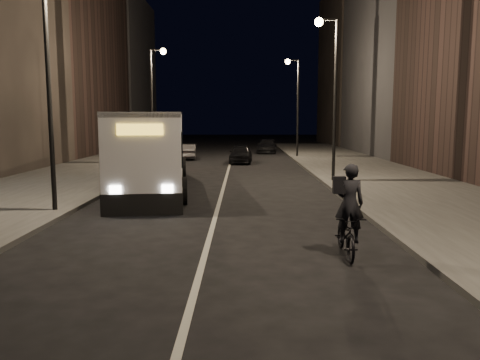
{
  "coord_description": "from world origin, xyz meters",
  "views": [
    {
      "loc": [
        0.91,
        -11.94,
        3.26
      ],
      "look_at": [
        0.84,
        1.66,
        1.5
      ],
      "focal_mm": 35.0,
      "sensor_mm": 36.0,
      "label": 1
    }
  ],
  "objects_px": {
    "city_bus": "(153,148)",
    "streetlight_right_far": "(295,94)",
    "cyclist_on_bicycle": "(347,226)",
    "car_near": "(241,154)",
    "streetlight_left_far": "(155,90)",
    "car_mid": "(188,152)",
    "streetlight_left_near": "(55,56)",
    "streetlight_right_mid": "(330,77)",
    "car_far": "(267,146)"
  },
  "relations": [
    {
      "from": "cyclist_on_bicycle",
      "to": "city_bus",
      "type": "bearing_deg",
      "value": 122.67
    },
    {
      "from": "streetlight_right_far",
      "to": "car_far",
      "type": "xyz_separation_m",
      "value": [
        -1.98,
        6.16,
        -4.69
      ]
    },
    {
      "from": "streetlight_right_mid",
      "to": "streetlight_left_far",
      "type": "distance_m",
      "value": 14.62
    },
    {
      "from": "city_bus",
      "to": "car_mid",
      "type": "xyz_separation_m",
      "value": [
        -0.28,
        16.43,
        -1.3
      ]
    },
    {
      "from": "streetlight_left_near",
      "to": "car_near",
      "type": "height_order",
      "value": "streetlight_left_near"
    },
    {
      "from": "streetlight_right_mid",
      "to": "city_bus",
      "type": "height_order",
      "value": "streetlight_right_mid"
    },
    {
      "from": "streetlight_left_far",
      "to": "cyclist_on_bicycle",
      "type": "height_order",
      "value": "streetlight_left_far"
    },
    {
      "from": "streetlight_right_far",
      "to": "car_mid",
      "type": "bearing_deg",
      "value": -170.96
    },
    {
      "from": "car_near",
      "to": "car_mid",
      "type": "distance_m",
      "value": 5.47
    },
    {
      "from": "streetlight_right_far",
      "to": "car_mid",
      "type": "xyz_separation_m",
      "value": [
        -8.93,
        -1.42,
        -4.74
      ]
    },
    {
      "from": "cyclist_on_bicycle",
      "to": "streetlight_left_far",
      "type": "bearing_deg",
      "value": 112.4
    },
    {
      "from": "streetlight_left_far",
      "to": "streetlight_right_mid",
      "type": "bearing_deg",
      "value": -43.16
    },
    {
      "from": "streetlight_left_far",
      "to": "car_near",
      "type": "distance_m",
      "value": 7.82
    },
    {
      "from": "car_mid",
      "to": "cyclist_on_bicycle",
      "type": "bearing_deg",
      "value": 99.14
    },
    {
      "from": "streetlight_right_far",
      "to": "cyclist_on_bicycle",
      "type": "relative_size",
      "value": 3.6
    },
    {
      "from": "streetlight_left_near",
      "to": "car_mid",
      "type": "bearing_deg",
      "value": 85.61
    },
    {
      "from": "streetlight_left_far",
      "to": "car_near",
      "type": "xyz_separation_m",
      "value": [
        6.13,
        1.33,
        -4.67
      ]
    },
    {
      "from": "city_bus",
      "to": "car_mid",
      "type": "distance_m",
      "value": 16.48
    },
    {
      "from": "car_mid",
      "to": "car_far",
      "type": "relative_size",
      "value": 0.82
    },
    {
      "from": "cyclist_on_bicycle",
      "to": "streetlight_left_near",
      "type": "bearing_deg",
      "value": 151.72
    },
    {
      "from": "cyclist_on_bicycle",
      "to": "car_far",
      "type": "relative_size",
      "value": 0.49
    },
    {
      "from": "streetlight_right_mid",
      "to": "streetlight_left_near",
      "type": "xyz_separation_m",
      "value": [
        -10.66,
        -8.0,
        0.0
      ]
    },
    {
      "from": "city_bus",
      "to": "car_far",
      "type": "height_order",
      "value": "city_bus"
    },
    {
      "from": "streetlight_left_near",
      "to": "cyclist_on_bicycle",
      "type": "distance_m",
      "value": 11.09
    },
    {
      "from": "streetlight_left_far",
      "to": "city_bus",
      "type": "relative_size",
      "value": 0.61
    },
    {
      "from": "city_bus",
      "to": "streetlight_right_far",
      "type": "bearing_deg",
      "value": 56.92
    },
    {
      "from": "car_near",
      "to": "car_far",
      "type": "relative_size",
      "value": 0.88
    },
    {
      "from": "streetlight_right_mid",
      "to": "cyclist_on_bicycle",
      "type": "distance_m",
      "value": 13.95
    },
    {
      "from": "cyclist_on_bicycle",
      "to": "car_far",
      "type": "bearing_deg",
      "value": 91.7
    },
    {
      "from": "streetlight_right_mid",
      "to": "car_far",
      "type": "distance_m",
      "value": 22.74
    },
    {
      "from": "streetlight_right_mid",
      "to": "streetlight_left_near",
      "type": "bearing_deg",
      "value": -143.12
    },
    {
      "from": "streetlight_left_far",
      "to": "car_near",
      "type": "height_order",
      "value": "streetlight_left_far"
    },
    {
      "from": "streetlight_right_far",
      "to": "streetlight_left_far",
      "type": "height_order",
      "value": "same"
    },
    {
      "from": "streetlight_left_near",
      "to": "streetlight_left_far",
      "type": "distance_m",
      "value": 18.0
    },
    {
      "from": "car_far",
      "to": "cyclist_on_bicycle",
      "type": "bearing_deg",
      "value": -84.64
    },
    {
      "from": "city_bus",
      "to": "cyclist_on_bicycle",
      "type": "distance_m",
      "value": 13.1
    },
    {
      "from": "streetlight_left_far",
      "to": "car_far",
      "type": "bearing_deg",
      "value": 54.46
    },
    {
      "from": "streetlight_right_mid",
      "to": "car_near",
      "type": "distance_m",
      "value": 13.06
    },
    {
      "from": "city_bus",
      "to": "streetlight_left_far",
      "type": "bearing_deg",
      "value": 92.42
    },
    {
      "from": "cyclist_on_bicycle",
      "to": "car_near",
      "type": "bearing_deg",
      "value": 97.73
    },
    {
      "from": "car_near",
      "to": "cyclist_on_bicycle",
      "type": "bearing_deg",
      "value": -81.29
    },
    {
      "from": "city_bus",
      "to": "cyclist_on_bicycle",
      "type": "bearing_deg",
      "value": -66.15
    },
    {
      "from": "car_mid",
      "to": "streetlight_left_far",
      "type": "bearing_deg",
      "value": 64.16
    },
    {
      "from": "city_bus",
      "to": "car_mid",
      "type": "relative_size",
      "value": 3.53
    },
    {
      "from": "car_far",
      "to": "streetlight_right_mid",
      "type": "bearing_deg",
      "value": -79.64
    },
    {
      "from": "streetlight_right_far",
      "to": "streetlight_right_mid",
      "type": "bearing_deg",
      "value": -90.0
    },
    {
      "from": "car_far",
      "to": "streetlight_left_near",
      "type": "bearing_deg",
      "value": -100.81
    },
    {
      "from": "car_near",
      "to": "streetlight_right_far",
      "type": "bearing_deg",
      "value": 48.46
    },
    {
      "from": "city_bus",
      "to": "car_near",
      "type": "distance_m",
      "value": 13.86
    },
    {
      "from": "streetlight_left_far",
      "to": "car_mid",
      "type": "bearing_deg",
      "value": 69.28
    }
  ]
}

